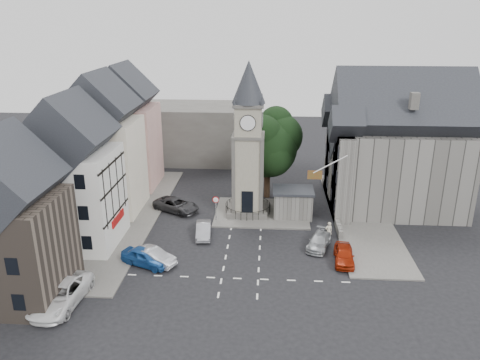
# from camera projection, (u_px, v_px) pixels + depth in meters

# --- Properties ---
(ground) EXTENTS (120.00, 120.00, 0.00)m
(ground) POSITION_uv_depth(u_px,v_px,m) (244.00, 247.00, 43.48)
(ground) COLOR black
(ground) RESTS_ON ground
(pavement_west) EXTENTS (6.00, 30.00, 0.14)m
(pavement_west) POSITION_uv_depth(u_px,v_px,m) (130.00, 217.00, 49.87)
(pavement_west) COLOR #595651
(pavement_west) RESTS_ON ground
(pavement_east) EXTENTS (6.00, 26.00, 0.14)m
(pavement_east) POSITION_uv_depth(u_px,v_px,m) (359.00, 215.00, 50.25)
(pavement_east) COLOR #595651
(pavement_east) RESTS_ON ground
(central_island) EXTENTS (10.00, 8.00, 0.16)m
(central_island) POSITION_uv_depth(u_px,v_px,m) (262.00, 213.00, 50.89)
(central_island) COLOR #595651
(central_island) RESTS_ON ground
(road_markings) EXTENTS (20.00, 8.00, 0.01)m
(road_markings) POSITION_uv_depth(u_px,v_px,m) (240.00, 279.00, 38.31)
(road_markings) COLOR silver
(road_markings) RESTS_ON ground
(clock_tower) EXTENTS (4.86, 4.86, 16.25)m
(clock_tower) POSITION_uv_depth(u_px,v_px,m) (248.00, 141.00, 48.29)
(clock_tower) COLOR #4C4944
(clock_tower) RESTS_ON ground
(stone_shelter) EXTENTS (4.30, 3.30, 3.08)m
(stone_shelter) POSITION_uv_depth(u_px,v_px,m) (293.00, 203.00, 49.73)
(stone_shelter) COLOR #5B5954
(stone_shelter) RESTS_ON ground
(town_tree) EXTENTS (7.20, 7.20, 10.80)m
(town_tree) POSITION_uv_depth(u_px,v_px,m) (268.00, 140.00, 53.26)
(town_tree) COLOR black
(town_tree) RESTS_ON ground
(warning_sign_post) EXTENTS (0.70, 0.19, 2.85)m
(warning_sign_post) POSITION_uv_depth(u_px,v_px,m) (216.00, 204.00, 48.11)
(warning_sign_post) COLOR black
(warning_sign_post) RESTS_ON ground
(terrace_pink) EXTENTS (8.10, 7.60, 12.80)m
(terrace_pink) POSITION_uv_depth(u_px,v_px,m) (125.00, 134.00, 57.28)
(terrace_pink) COLOR tan
(terrace_pink) RESTS_ON ground
(terrace_cream) EXTENTS (8.10, 7.60, 12.80)m
(terrace_cream) POSITION_uv_depth(u_px,v_px,m) (103.00, 152.00, 49.76)
(terrace_cream) COLOR #F4E3CC
(terrace_cream) RESTS_ON ground
(terrace_tudor) EXTENTS (8.10, 7.60, 12.00)m
(terrace_tudor) POSITION_uv_depth(u_px,v_px,m) (73.00, 181.00, 42.37)
(terrace_tudor) COLOR silver
(terrace_tudor) RESTS_ON ground
(building_sw_stone) EXTENTS (8.60, 7.60, 10.40)m
(building_sw_stone) POSITION_uv_depth(u_px,v_px,m) (6.00, 232.00, 34.27)
(building_sw_stone) COLOR #4C4139
(building_sw_stone) RESTS_ON ground
(backdrop_west) EXTENTS (20.00, 10.00, 8.00)m
(backdrop_west) POSITION_uv_depth(u_px,v_px,m) (174.00, 132.00, 69.22)
(backdrop_west) COLOR #4C4944
(backdrop_west) RESTS_ON ground
(east_building) EXTENTS (14.40, 11.40, 12.60)m
(east_building) POSITION_uv_depth(u_px,v_px,m) (393.00, 153.00, 50.78)
(east_building) COLOR #5B5954
(east_building) RESTS_ON ground
(east_boundary_wall) EXTENTS (0.40, 16.00, 0.90)m
(east_boundary_wall) POSITION_uv_depth(u_px,v_px,m) (331.00, 204.00, 52.17)
(east_boundary_wall) COLOR #5B5954
(east_boundary_wall) RESTS_ON ground
(flagpole) EXTENTS (3.68, 0.10, 2.74)m
(flagpole) POSITION_uv_depth(u_px,v_px,m) (330.00, 164.00, 44.42)
(flagpole) COLOR white
(flagpole) RESTS_ON ground
(car_west_blue) EXTENTS (4.82, 3.37, 1.52)m
(car_west_blue) POSITION_uv_depth(u_px,v_px,m) (146.00, 257.00, 40.16)
(car_west_blue) COLOR #1B4E98
(car_west_blue) RESTS_ON ground
(car_west_silver) EXTENTS (4.49, 3.12, 1.40)m
(car_west_silver) POSITION_uv_depth(u_px,v_px,m) (153.00, 256.00, 40.38)
(car_west_silver) COLOR #A8AAB1
(car_west_silver) RESTS_ON ground
(car_west_grey) EXTENTS (5.77, 4.58, 1.46)m
(car_west_grey) POSITION_uv_depth(u_px,v_px,m) (176.00, 205.00, 51.25)
(car_west_grey) COLOR #2D2D2F
(car_west_grey) RESTS_ON ground
(car_island_silver) EXTENTS (1.80, 4.08, 1.30)m
(car_island_silver) POSITION_uv_depth(u_px,v_px,m) (203.00, 230.00, 45.48)
(car_island_silver) COLOR #9E9FA7
(car_island_silver) RESTS_ON ground
(car_island_east) EXTENTS (3.00, 4.58, 1.23)m
(car_island_east) POSITION_uv_depth(u_px,v_px,m) (319.00, 241.00, 43.32)
(car_island_east) COLOR #969A9E
(car_island_east) RESTS_ON ground
(car_east_red) EXTENTS (1.97, 4.24, 1.41)m
(car_east_red) POSITION_uv_depth(u_px,v_px,m) (344.00, 255.00, 40.67)
(car_east_red) COLOR #971E08
(car_east_red) RESTS_ON ground
(van_sw_white) EXTENTS (3.32, 6.39, 1.72)m
(van_sw_white) POSITION_uv_depth(u_px,v_px,m) (61.00, 295.00, 34.58)
(van_sw_white) COLOR white
(van_sw_white) RESTS_ON ground
(pedestrian) EXTENTS (0.77, 0.59, 1.89)m
(pedestrian) POSITION_uv_depth(u_px,v_px,m) (329.00, 231.00, 44.56)
(pedestrian) COLOR beige
(pedestrian) RESTS_ON ground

